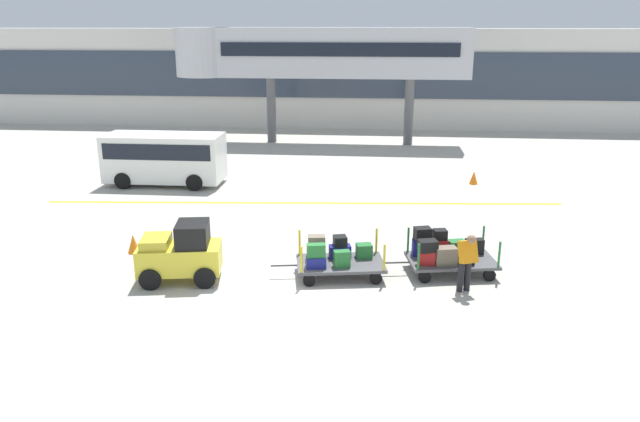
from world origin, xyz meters
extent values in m
plane|color=#B2ADA0|center=(0.00, 0.00, 0.00)|extent=(120.00, 120.00, 0.00)
cube|color=yellow|center=(-0.10, 7.95, 0.00)|extent=(19.20, 1.70, 0.01)
cube|color=beige|center=(0.00, 26.00, 3.06)|extent=(59.19, 2.40, 6.12)
cube|color=#2D3847|center=(0.00, 24.75, 3.37)|extent=(56.23, 0.12, 2.80)
cube|color=#B7B7BC|center=(0.46, 20.00, 4.93)|extent=(13.84, 2.20, 2.60)
cylinder|color=#B7B7BC|center=(-7.06, 20.00, 4.93)|extent=(3.00, 3.00, 2.60)
cube|color=black|center=(0.46, 18.86, 5.13)|extent=(12.46, 0.08, 0.70)
cylinder|color=#59595B|center=(-3.35, 20.00, 1.81)|extent=(0.50, 0.50, 3.63)
cylinder|color=#59595B|center=(4.27, 20.00, 1.81)|extent=(0.50, 0.50, 3.63)
cube|color=gold|center=(-2.45, 0.49, 0.63)|extent=(2.25, 1.43, 0.70)
cube|color=black|center=(-2.09, 0.55, 1.28)|extent=(0.95, 1.11, 0.60)
cube|color=gold|center=(-3.02, 0.39, 1.10)|extent=(0.84, 1.04, 0.24)
cylinder|color=black|center=(-3.21, 0.89, 0.28)|extent=(0.58, 0.27, 0.56)
cylinder|color=black|center=(-3.04, -0.14, 0.28)|extent=(0.58, 0.27, 0.56)
cylinder|color=black|center=(-1.86, 1.11, 0.28)|extent=(0.58, 0.27, 0.56)
cylinder|color=black|center=(-1.69, 0.08, 0.28)|extent=(0.58, 0.27, 0.56)
cube|color=#4C4C4F|center=(1.69, 1.17, 0.36)|extent=(2.50, 1.75, 0.08)
cylinder|color=gold|center=(0.55, 1.63, 0.75)|extent=(0.06, 0.06, 0.70)
cylinder|color=gold|center=(0.75, 0.36, 0.75)|extent=(0.06, 0.06, 0.70)
cylinder|color=gold|center=(2.63, 1.97, 0.75)|extent=(0.06, 0.06, 0.70)
cylinder|color=gold|center=(2.84, 0.70, 0.75)|extent=(0.06, 0.06, 0.70)
cylinder|color=black|center=(0.75, 1.62, 0.16)|extent=(0.33, 0.15, 0.32)
cylinder|color=black|center=(0.94, 0.44, 0.16)|extent=(0.33, 0.15, 0.32)
cylinder|color=black|center=(2.45, 1.89, 0.16)|extent=(0.33, 0.15, 0.32)
cylinder|color=black|center=(2.64, 0.72, 0.16)|extent=(0.33, 0.15, 0.32)
cylinder|color=#333333|center=(0.21, 0.92, 0.34)|extent=(0.70, 0.16, 0.05)
cube|color=orange|center=(1.04, 1.37, 0.60)|extent=(0.44, 0.33, 0.39)
cube|color=navy|center=(1.09, 0.74, 0.55)|extent=(0.55, 0.41, 0.29)
cube|color=navy|center=(1.66, 1.47, 0.58)|extent=(0.63, 0.43, 0.35)
cube|color=#236B2D|center=(1.75, 0.84, 0.62)|extent=(0.47, 0.35, 0.44)
cube|color=#236B2D|center=(2.31, 1.55, 0.59)|extent=(0.48, 0.42, 0.38)
cube|color=#726651|center=(1.04, 1.37, 0.92)|extent=(0.50, 0.38, 0.25)
cube|color=#236B2D|center=(1.09, 0.74, 0.87)|extent=(0.51, 0.33, 0.35)
cube|color=black|center=(1.66, 1.47, 0.89)|extent=(0.42, 0.42, 0.27)
cube|color=#4C4C4F|center=(4.65, 1.65, 0.36)|extent=(2.50, 1.75, 0.08)
cylinder|color=#237033|center=(3.51, 2.12, 0.75)|extent=(0.06, 0.06, 0.70)
cylinder|color=#237033|center=(3.72, 0.85, 0.75)|extent=(0.06, 0.06, 0.70)
cylinder|color=#237033|center=(5.59, 2.46, 0.75)|extent=(0.06, 0.06, 0.70)
cylinder|color=#237033|center=(5.80, 1.19, 0.75)|extent=(0.06, 0.06, 0.70)
cylinder|color=black|center=(3.71, 2.10, 0.16)|extent=(0.33, 0.15, 0.32)
cylinder|color=black|center=(3.90, 0.93, 0.16)|extent=(0.33, 0.15, 0.32)
cylinder|color=black|center=(5.41, 2.38, 0.16)|extent=(0.33, 0.15, 0.32)
cylinder|color=black|center=(5.60, 1.21, 0.16)|extent=(0.33, 0.15, 0.32)
cylinder|color=#333333|center=(3.17, 1.41, 0.34)|extent=(0.70, 0.16, 0.05)
cube|color=navy|center=(3.87, 1.88, 0.62)|extent=(0.54, 0.35, 0.43)
cube|color=red|center=(3.97, 1.22, 0.58)|extent=(0.41, 0.26, 0.37)
cube|color=red|center=(4.34, 1.91, 0.63)|extent=(0.45, 0.34, 0.47)
cube|color=#726651|center=(4.44, 1.26, 0.64)|extent=(0.62, 0.47, 0.48)
cube|color=#236B2D|center=(4.83, 2.05, 0.59)|extent=(0.53, 0.45, 0.39)
cube|color=black|center=(4.94, 1.34, 0.59)|extent=(0.55, 0.35, 0.39)
cube|color=black|center=(5.31, 2.13, 0.61)|extent=(0.53, 0.35, 0.42)
cube|color=black|center=(3.87, 1.88, 1.01)|extent=(0.50, 0.43, 0.36)
cube|color=black|center=(3.97, 1.22, 0.92)|extent=(0.55, 0.46, 0.30)
cube|color=black|center=(4.34, 1.91, 1.00)|extent=(0.39, 0.36, 0.27)
cylinder|color=black|center=(4.75, 0.48, 0.41)|extent=(0.16, 0.16, 0.82)
cylinder|color=black|center=(4.93, 0.56, 0.41)|extent=(0.16, 0.16, 0.82)
cube|color=orange|center=(4.88, 0.43, 1.09)|extent=(0.53, 0.54, 0.61)
sphere|color=#8C6647|center=(4.93, 0.32, 1.45)|extent=(0.22, 0.22, 0.22)
cube|color=white|center=(-6.16, 10.22, 1.15)|extent=(4.80, 1.90, 1.90)
cube|color=black|center=(-6.16, 10.22, 1.55)|extent=(4.42, 1.94, 0.64)
cylinder|color=black|center=(-7.65, 9.35, 0.34)|extent=(0.68, 0.24, 0.68)
cylinder|color=black|center=(-4.68, 9.35, 0.34)|extent=(0.68, 0.24, 0.68)
cone|color=orange|center=(-4.46, 2.34, 0.28)|extent=(0.36, 0.36, 0.55)
cone|color=orange|center=(6.65, 11.44, 0.28)|extent=(0.36, 0.36, 0.55)
camera|label=1|loc=(2.57, -14.00, 6.49)|focal=34.51mm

